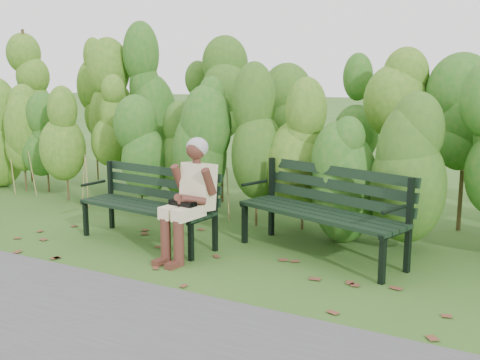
% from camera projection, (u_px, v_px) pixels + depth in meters
% --- Properties ---
extents(ground, '(80.00, 80.00, 0.00)m').
position_uv_depth(ground, '(224.00, 258.00, 5.68)').
color(ground, '#2F5A1B').
extents(footpath, '(60.00, 2.50, 0.01)m').
position_uv_depth(footpath, '(60.00, 350.00, 3.78)').
color(footpath, '#474749').
rests_on(footpath, ground).
extents(hedge_band, '(11.04, 1.67, 2.42)m').
position_uv_depth(hedge_band, '(297.00, 121.00, 7.05)').
color(hedge_band, '#47381E').
rests_on(hedge_band, ground).
extents(leaf_litter, '(5.29, 2.16, 0.01)m').
position_uv_depth(leaf_litter, '(303.00, 264.00, 5.51)').
color(leaf_litter, brown).
rests_on(leaf_litter, ground).
extents(bench_left, '(1.69, 0.71, 0.82)m').
position_uv_depth(bench_left, '(152.00, 199.00, 6.19)').
color(bench_left, black).
rests_on(bench_left, ground).
extents(bench_right, '(1.90, 1.10, 0.91)m').
position_uv_depth(bench_right, '(326.00, 204.00, 5.71)').
color(bench_right, black).
rests_on(bench_right, ground).
extents(seated_woman, '(0.50, 0.73, 1.21)m').
position_uv_depth(seated_woman, '(190.00, 191.00, 5.62)').
color(seated_woman, beige).
rests_on(seated_woman, ground).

